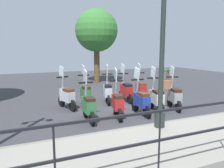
% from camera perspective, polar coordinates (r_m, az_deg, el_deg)
% --- Properties ---
extents(ground_plane, '(28.00, 28.00, 0.00)m').
position_cam_1_polar(ground_plane, '(8.01, 3.88, -6.35)').
color(ground_plane, '#38383D').
extents(promenade_walkway, '(2.20, 20.00, 0.15)m').
position_cam_1_polar(promenade_walkway, '(5.53, 19.43, -13.27)').
color(promenade_walkway, gray).
rests_on(promenade_walkway, ground_plane).
extents(lamp_post_near, '(0.26, 0.90, 4.37)m').
position_cam_1_polar(lamp_post_near, '(5.53, 12.95, 8.43)').
color(lamp_post_near, '#232D28').
rests_on(lamp_post_near, promenade_walkway).
extents(tree_distant, '(2.66, 2.66, 4.62)m').
position_cam_1_polar(tree_distant, '(14.09, -4.08, 13.65)').
color(tree_distant, brown).
rests_on(tree_distant, ground_plane).
extents(potted_palm, '(1.06, 0.66, 1.05)m').
position_cam_1_polar(potted_palm, '(12.37, 14.28, 0.98)').
color(potted_palm, '#9E5B3D').
rests_on(potted_palm, ground_plane).
extents(scooter_near_0, '(1.20, 0.55, 1.54)m').
position_cam_1_polar(scooter_near_0, '(8.07, 15.97, -3.05)').
color(scooter_near_0, black).
rests_on(scooter_near_0, ground_plane).
extents(scooter_near_1, '(1.22, 0.49, 1.54)m').
position_cam_1_polar(scooter_near_1, '(7.65, 11.46, -3.54)').
color(scooter_near_1, black).
rests_on(scooter_near_1, ground_plane).
extents(scooter_near_2, '(1.23, 0.44, 1.54)m').
position_cam_1_polar(scooter_near_2, '(7.18, 7.60, -4.26)').
color(scooter_near_2, black).
rests_on(scooter_near_2, ground_plane).
extents(scooter_near_3, '(1.21, 0.52, 1.54)m').
position_cam_1_polar(scooter_near_3, '(6.82, 1.45, -4.90)').
color(scooter_near_3, black).
rests_on(scooter_near_3, ground_plane).
extents(scooter_near_4, '(1.23, 0.44, 1.54)m').
position_cam_1_polar(scooter_near_4, '(6.52, -6.18, -5.61)').
color(scooter_near_4, black).
rests_on(scooter_near_4, ground_plane).
extents(scooter_far_0, '(1.21, 0.51, 1.54)m').
position_cam_1_polar(scooter_far_0, '(9.23, 7.54, -1.27)').
color(scooter_far_0, black).
rests_on(scooter_far_0, ground_plane).
extents(scooter_far_1, '(1.23, 0.44, 1.54)m').
position_cam_1_polar(scooter_far_1, '(8.91, 3.63, -1.59)').
color(scooter_far_1, black).
rests_on(scooter_far_1, ground_plane).
extents(scooter_far_2, '(1.20, 0.55, 1.54)m').
position_cam_1_polar(scooter_far_2, '(8.66, -1.12, -1.88)').
color(scooter_far_2, black).
rests_on(scooter_far_2, ground_plane).
extents(scooter_far_3, '(1.23, 0.44, 1.54)m').
position_cam_1_polar(scooter_far_3, '(8.36, -6.95, -2.34)').
color(scooter_far_3, black).
rests_on(scooter_far_3, ground_plane).
extents(scooter_far_4, '(1.21, 0.53, 1.54)m').
position_cam_1_polar(scooter_far_4, '(7.97, -11.76, -3.03)').
color(scooter_far_4, black).
rests_on(scooter_far_4, ground_plane).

